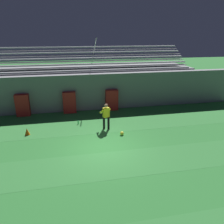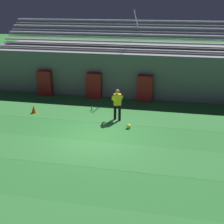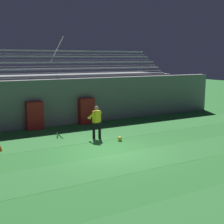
{
  "view_description": "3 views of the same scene",
  "coord_description": "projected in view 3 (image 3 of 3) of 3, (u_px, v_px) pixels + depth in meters",
  "views": [
    {
      "loc": [
        -1.56,
        -10.01,
        5.73
      ],
      "look_at": [
        0.85,
        1.99,
        1.28
      ],
      "focal_mm": 35.0,
      "sensor_mm": 36.0,
      "label": 1
    },
    {
      "loc": [
        3.4,
        -12.61,
        6.0
      ],
      "look_at": [
        0.51,
        1.29,
        0.84
      ],
      "focal_mm": 50.0,
      "sensor_mm": 36.0,
      "label": 2
    },
    {
      "loc": [
        -6.35,
        -11.44,
        4.02
      ],
      "look_at": [
        0.91,
        1.44,
        1.48
      ],
      "focal_mm": 50.0,
      "sensor_mm": 36.0,
      "label": 3
    }
  ],
  "objects": [
    {
      "name": "soccer_ball",
      "position": [
        120.0,
        139.0,
        15.4
      ],
      "size": [
        0.22,
        0.22,
        0.22
      ],
      "primitive_type": "sphere",
      "color": "yellow",
      "rests_on": "ground"
    },
    {
      "name": "turf_stripe_near",
      "position": [
        218.0,
        209.0,
        8.42
      ],
      "size": [
        28.0,
        2.24,
        0.01
      ],
      "primitive_type": "cube",
      "color": "#337A38",
      "rests_on": "ground"
    },
    {
      "name": "turf_stripe_mid",
      "position": [
        129.0,
        162.0,
        12.27
      ],
      "size": [
        28.0,
        2.24,
        0.01
      ],
      "primitive_type": "cube",
      "color": "#337A38",
      "rests_on": "ground"
    },
    {
      "name": "ground_plane",
      "position": [
        110.0,
        152.0,
        13.57
      ],
      "size": [
        80.0,
        80.0,
        0.0
      ],
      "primitive_type": "plane",
      "color": "#2D7533"
    },
    {
      "name": "water_bottle",
      "position": [
        57.0,
        135.0,
        16.06
      ],
      "size": [
        0.07,
        0.07,
        0.24
      ],
      "primitive_type": "cylinder",
      "color": "green",
      "rests_on": "ground"
    },
    {
      "name": "padding_pillar_gate_left",
      "position": [
        35.0,
        116.0,
        17.76
      ],
      "size": [
        0.95,
        0.44,
        1.6
      ],
      "primitive_type": "cube",
      "color": "#B21E1E",
      "rests_on": "ground"
    },
    {
      "name": "goalkeeper",
      "position": [
        96.0,
        120.0,
        15.77
      ],
      "size": [
        0.68,
        0.62,
        1.67
      ],
      "color": "black",
      "rests_on": "ground"
    },
    {
      "name": "turf_stripe_far",
      "position": [
        82.0,
        137.0,
        16.13
      ],
      "size": [
        28.0,
        2.24,
        0.01
      ],
      "primitive_type": "cube",
      "color": "#337A38",
      "rests_on": "ground"
    },
    {
      "name": "bleacher_stand",
      "position": [
        46.0,
        96.0,
        20.91
      ],
      "size": [
        18.0,
        4.05,
        5.43
      ],
      "color": "gray",
      "rests_on": "ground"
    },
    {
      "name": "padding_pillar_gate_right",
      "position": [
        86.0,
        111.0,
        19.33
      ],
      "size": [
        0.95,
        0.44,
        1.6
      ],
      "primitive_type": "cube",
      "color": "#B21E1E",
      "rests_on": "ground"
    },
    {
      "name": "back_wall",
      "position": [
        58.0,
        102.0,
        18.92
      ],
      "size": [
        24.0,
        0.6,
        2.8
      ],
      "primitive_type": "cube",
      "color": "gray",
      "rests_on": "ground"
    }
  ]
}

